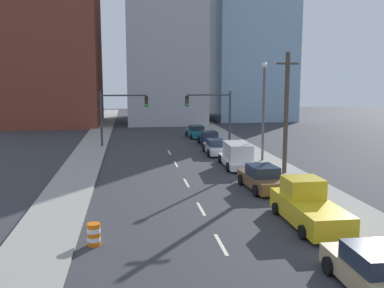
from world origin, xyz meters
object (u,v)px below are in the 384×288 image
(traffic_signal_left, at_px, (116,111))
(sedan_brown, at_px, (262,179))
(sedan_tan, at_px, (376,272))
(box_truck_white, at_px, (237,156))
(sedan_navy, at_px, (209,139))
(street_lamp, at_px, (264,105))
(traffic_barrel, at_px, (94,234))
(sedan_teal, at_px, (196,132))
(traffic_signal_right, at_px, (216,110))
(sedan_silver, at_px, (216,147))
(utility_pole_right_mid, at_px, (286,113))
(pickup_truck_yellow, at_px, (308,207))

(traffic_signal_left, distance_m, sedan_brown, 21.27)
(sedan_tan, height_order, box_truck_white, box_truck_white)
(box_truck_white, height_order, sedan_navy, box_truck_white)
(box_truck_white, bearing_deg, sedan_brown, -89.23)
(traffic_signal_left, relative_size, sedan_navy, 1.25)
(street_lamp, bearing_deg, traffic_barrel, -127.16)
(sedan_brown, distance_m, box_truck_white, 7.02)
(sedan_teal, bearing_deg, traffic_signal_right, -82.52)
(traffic_signal_left, distance_m, sedan_tan, 33.50)
(street_lamp, relative_size, sedan_brown, 1.76)
(sedan_tan, bearing_deg, sedan_silver, 90.54)
(utility_pole_right_mid, bearing_deg, traffic_signal_right, 98.00)
(sedan_tan, distance_m, sedan_navy, 32.18)
(pickup_truck_yellow, bearing_deg, street_lamp, 80.39)
(sedan_tan, relative_size, sedan_teal, 0.98)
(utility_pole_right_mid, bearing_deg, pickup_truck_yellow, -104.62)
(traffic_signal_right, bearing_deg, sedan_brown, -92.58)
(street_lamp, bearing_deg, sedan_tan, -98.24)
(traffic_barrel, xyz_separation_m, pickup_truck_yellow, (10.04, 1.30, 0.38))
(box_truck_white, relative_size, sedan_teal, 1.20)
(pickup_truck_yellow, xyz_separation_m, sedan_teal, (-0.51, 31.40, -0.18))
(traffic_barrel, bearing_deg, traffic_signal_left, 89.47)
(street_lamp, height_order, sedan_navy, street_lamp)
(sedan_silver, bearing_deg, pickup_truck_yellow, -86.92)
(sedan_navy, bearing_deg, sedan_brown, -90.78)
(sedan_tan, relative_size, box_truck_white, 0.81)
(sedan_teal, bearing_deg, sedan_silver, -93.28)
(pickup_truck_yellow, height_order, box_truck_white, pickup_truck_yellow)
(utility_pole_right_mid, distance_m, sedan_navy, 15.66)
(street_lamp, relative_size, box_truck_white, 1.49)
(traffic_signal_right, bearing_deg, sedan_navy, 171.39)
(traffic_signal_left, distance_m, street_lamp, 15.91)
(utility_pole_right_mid, distance_m, sedan_tan, 17.99)
(traffic_signal_right, relative_size, street_lamp, 0.69)
(traffic_signal_left, relative_size, traffic_barrel, 6.02)
(sedan_brown, bearing_deg, sedan_navy, 86.29)
(sedan_teal, bearing_deg, box_truck_white, -91.83)
(sedan_brown, bearing_deg, pickup_truck_yellow, -91.66)
(traffic_signal_left, relative_size, sedan_silver, 1.20)
(sedan_silver, distance_m, sedan_teal, 11.61)
(street_lamp, distance_m, sedan_navy, 11.14)
(sedan_brown, bearing_deg, sedan_silver, 88.05)
(traffic_signal_right, distance_m, traffic_barrel, 28.86)
(traffic_signal_right, distance_m, utility_pole_right_mid, 14.97)
(street_lamp, height_order, sedan_tan, street_lamp)
(utility_pole_right_mid, xyz_separation_m, box_truck_white, (-2.77, 3.09, -3.60))
(traffic_signal_left, distance_m, pickup_truck_yellow, 27.29)
(traffic_barrel, xyz_separation_m, sedan_tan, (9.46, -5.46, 0.21))
(utility_pole_right_mid, relative_size, street_lamp, 1.06)
(sedan_navy, bearing_deg, sedan_teal, 94.08)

